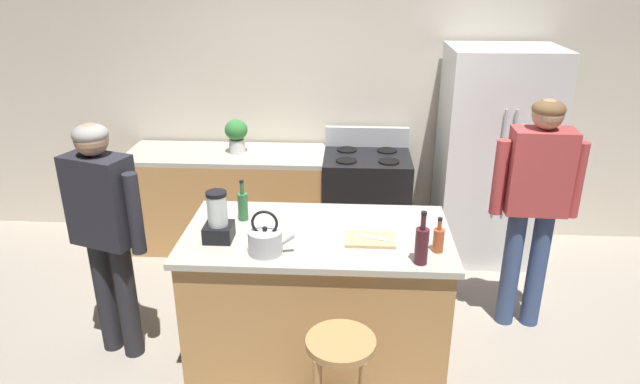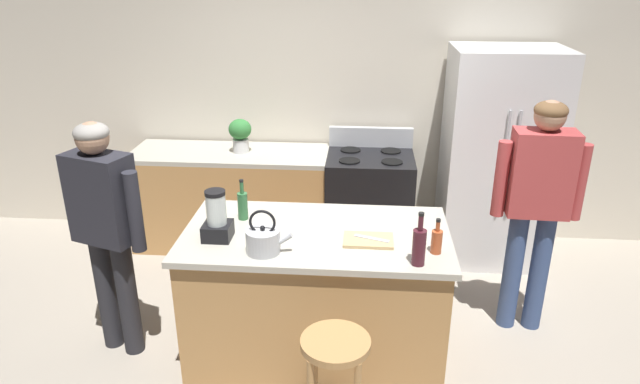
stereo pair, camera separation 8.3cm
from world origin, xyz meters
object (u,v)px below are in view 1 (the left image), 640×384
(chef_knife, at_px, (373,238))
(blender_appliance, at_px, (218,220))
(bottle_wine, at_px, (422,245))
(bottle_cooking_sauce, at_px, (438,239))
(person_by_sink_right, at_px, (535,195))
(refrigerator, at_px, (493,157))
(cutting_board, at_px, (370,240))
(bar_stool, at_px, (340,365))
(person_by_island_left, at_px, (104,222))
(stove_range, at_px, (366,202))
(kitchen_island, at_px, (317,294))
(tea_kettle, at_px, (266,241))
(bottle_olive_oil, at_px, (243,205))
(potted_plant, at_px, (236,134))

(chef_knife, bearing_deg, blender_appliance, -158.97)
(bottle_wine, bearing_deg, bottle_cooking_sauce, 51.48)
(person_by_sink_right, bearing_deg, bottle_cooking_sauce, -139.10)
(refrigerator, bearing_deg, cutting_board, -124.40)
(bar_stool, bearing_deg, person_by_island_left, 153.55)
(refrigerator, xyz_separation_m, stove_range, (-1.08, 0.02, -0.46))
(blender_appliance, height_order, bottle_cooking_sauce, blender_appliance)
(person_by_island_left, relative_size, chef_knife, 7.29)
(kitchen_island, bearing_deg, cutting_board, -17.48)
(bottle_cooking_sauce, xyz_separation_m, tea_kettle, (-1.00, -0.07, 0.00))
(bottle_cooking_sauce, bearing_deg, bar_stool, -132.50)
(kitchen_island, distance_m, stove_range, 1.56)
(kitchen_island, distance_m, person_by_island_left, 1.43)
(stove_range, bearing_deg, bottle_olive_oil, -121.58)
(potted_plant, distance_m, tea_kettle, 1.91)
(blender_appliance, relative_size, bottle_cooking_sauce, 1.45)
(person_by_sink_right, height_order, bottle_wine, person_by_sink_right)
(bar_stool, xyz_separation_m, bottle_wine, (0.43, 0.45, 0.48))
(person_by_island_left, relative_size, bottle_olive_oil, 5.81)
(person_by_island_left, height_order, bottle_wine, person_by_island_left)
(refrigerator, xyz_separation_m, chef_knife, (-1.08, -1.60, 0.00))
(refrigerator, distance_m, bottle_wine, 2.03)
(bottle_cooking_sauce, distance_m, chef_knife, 0.39)
(potted_plant, xyz_separation_m, chef_knife, (1.16, -1.65, -0.15))
(person_by_island_left, distance_m, tea_kettle, 1.07)
(bottle_wine, xyz_separation_m, cutting_board, (-0.28, 0.25, -0.11))
(kitchen_island, relative_size, blender_appliance, 5.32)
(blender_appliance, xyz_separation_m, cutting_board, (0.92, 0.03, -0.12))
(bar_stool, xyz_separation_m, tea_kettle, (-0.45, 0.53, 0.44))
(potted_plant, relative_size, cutting_board, 1.00)
(blender_appliance, distance_m, chef_knife, 0.94)
(bottle_cooking_sauce, height_order, cutting_board, bottle_cooking_sauce)
(person_by_sink_right, relative_size, bar_stool, 2.38)
(bottle_cooking_sauce, bearing_deg, stove_range, 102.19)
(kitchen_island, distance_m, potted_plant, 1.86)
(person_by_sink_right, height_order, potted_plant, person_by_sink_right)
(stove_range, height_order, bottle_olive_oil, bottle_olive_oil)
(blender_appliance, relative_size, cutting_board, 1.05)
(refrigerator, relative_size, chef_knife, 8.41)
(bottle_wine, bearing_deg, potted_plant, 126.56)
(bottle_cooking_sauce, height_order, tea_kettle, tea_kettle)
(stove_range, relative_size, cutting_board, 3.62)
(bottle_wine, relative_size, chef_knife, 1.44)
(kitchen_island, bearing_deg, blender_appliance, -167.27)
(bottle_olive_oil, bearing_deg, kitchen_island, -17.89)
(blender_appliance, bearing_deg, bottle_wine, -10.48)
(stove_range, xyz_separation_m, tea_kettle, (-0.62, -1.81, 0.52))
(tea_kettle, xyz_separation_m, cutting_board, (0.61, 0.18, -0.07))
(person_by_sink_right, distance_m, bottle_cooking_sauce, 0.97)
(person_by_sink_right, height_order, cutting_board, person_by_sink_right)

